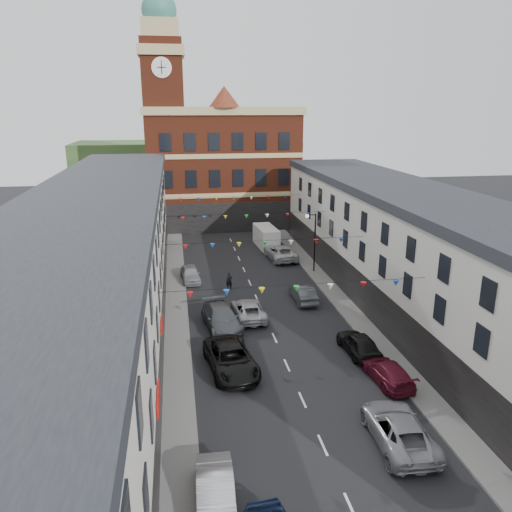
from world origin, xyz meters
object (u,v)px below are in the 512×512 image
car_left_c (231,359)px  car_right_b (399,429)px  moving_car (249,310)px  white_van (266,237)px  car_right_e (303,293)px  car_right_c (387,372)px  pedestrian (229,281)px  car_right_f (280,252)px  car_left_b (215,494)px  car_right_d (359,344)px  street_lamp (313,235)px  car_left_d (221,318)px  car_left_e (190,274)px

car_left_c → car_right_b: car_left_c is taller
moving_car → white_van: 21.22m
car_right_e → car_right_c: bearing=96.4°
moving_car → pedestrian: 6.67m
car_right_f → white_van: size_ratio=1.08×
car_left_b → car_right_b: 9.60m
moving_car → pedestrian: (-0.79, 6.62, 0.14)m
car_right_c → car_right_d: (-0.43, 3.62, 0.10)m
car_right_e → street_lamp: bearing=-111.5°
car_right_b → car_right_f: size_ratio=0.95×
car_left_b → car_right_e: 23.71m
car_left_c → car_right_e: car_left_c is taller
street_lamp → car_right_d: street_lamp is taller
car_left_c → car_right_d: (8.67, 0.83, -0.06)m
car_left_b → moving_car: 19.46m
car_left_d → car_right_c: bearing=-52.4°
car_right_f → white_van: 5.44m
car_left_d → pedestrian: (1.50, 8.18, 0.01)m
car_right_c → pedestrian: size_ratio=2.73×
car_right_b → street_lamp: bearing=-93.6°
car_right_f → white_van: bearing=-88.5°
street_lamp → car_left_e: (-12.05, -0.63, -3.18)m
street_lamp → car_right_c: street_lamp is taller
moving_car → white_van: (5.15, 20.58, 0.49)m
car_left_d → pedestrian: bearing=72.4°
white_van → car_right_f: bearing=-87.6°
white_van → pedestrian: (-5.94, -13.96, -0.35)m
car_right_c → car_right_e: size_ratio=1.03×
car_left_c → car_right_d: 8.71m
car_right_b → car_left_b: bearing=19.3°
car_right_b → car_right_c: (1.81, 5.53, -0.11)m
pedestrian → car_right_f: bearing=68.3°
car_right_b → moving_car: car_right_b is taller
street_lamp → car_left_b: 31.71m
car_right_d → white_van: white_van is taller
car_left_d → car_right_c: 12.91m
car_right_c → car_right_f: 25.92m
car_left_e → street_lamp: bearing=-1.1°
car_right_d → car_right_c: bearing=93.0°
street_lamp → moving_car: street_lamp is taller
street_lamp → car_right_d: size_ratio=1.36×
white_van → car_right_e: bearing=-94.1°
car_left_b → car_right_e: car_left_b is taller
car_left_d → car_right_e: 8.58m
car_left_e → car_right_d: car_right_d is taller
car_left_d → pedestrian: size_ratio=3.42×
car_right_f → pedestrian: bearing=47.9°
street_lamp → car_left_b: bearing=-112.5°
car_right_c → moving_car: 12.70m
street_lamp → car_left_d: size_ratio=1.06×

